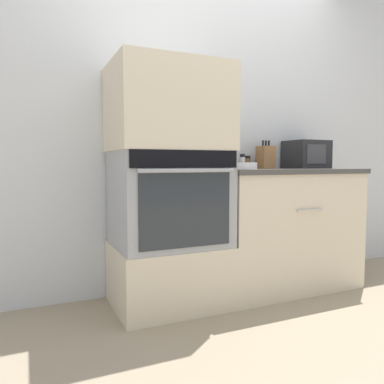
{
  "coord_description": "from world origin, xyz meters",
  "views": [
    {
      "loc": [
        -1.24,
        -2.03,
        0.96
      ],
      "look_at": [
        -0.24,
        0.21,
        0.77
      ],
      "focal_mm": 35.0,
      "sensor_mm": 36.0,
      "label": 1
    }
  ],
  "objects_px": {
    "condiment_jar_mid": "(248,162)",
    "bowl": "(244,166)",
    "wall_oven": "(169,198)",
    "microwave": "(306,154)",
    "knife_block": "(266,157)",
    "condiment_jar_near": "(242,162)"
  },
  "relations": [
    {
      "from": "knife_block",
      "to": "condiment_jar_near",
      "type": "relative_size",
      "value": 2.0
    },
    {
      "from": "wall_oven",
      "to": "condiment_jar_mid",
      "type": "height_order",
      "value": "wall_oven"
    },
    {
      "from": "bowl",
      "to": "condiment_jar_near",
      "type": "bearing_deg",
      "value": 60.71
    },
    {
      "from": "wall_oven",
      "to": "knife_block",
      "type": "height_order",
      "value": "knife_block"
    },
    {
      "from": "wall_oven",
      "to": "bowl",
      "type": "height_order",
      "value": "wall_oven"
    },
    {
      "from": "microwave",
      "to": "knife_block",
      "type": "distance_m",
      "value": 0.39
    },
    {
      "from": "wall_oven",
      "to": "condiment_jar_mid",
      "type": "bearing_deg",
      "value": 18.02
    },
    {
      "from": "wall_oven",
      "to": "condiment_jar_near",
      "type": "bearing_deg",
      "value": 9.41
    },
    {
      "from": "microwave",
      "to": "condiment_jar_near",
      "type": "height_order",
      "value": "microwave"
    },
    {
      "from": "wall_oven",
      "to": "condiment_jar_near",
      "type": "xyz_separation_m",
      "value": [
        0.64,
        0.11,
        0.25
      ]
    },
    {
      "from": "wall_oven",
      "to": "microwave",
      "type": "height_order",
      "value": "microwave"
    },
    {
      "from": "condiment_jar_mid",
      "to": "condiment_jar_near",
      "type": "bearing_deg",
      "value": -133.69
    },
    {
      "from": "knife_block",
      "to": "condiment_jar_mid",
      "type": "distance_m",
      "value": 0.15
    },
    {
      "from": "microwave",
      "to": "bowl",
      "type": "relative_size",
      "value": 1.71
    },
    {
      "from": "bowl",
      "to": "condiment_jar_near",
      "type": "distance_m",
      "value": 0.26
    },
    {
      "from": "condiment_jar_near",
      "to": "condiment_jar_mid",
      "type": "distance_m",
      "value": 0.2
    },
    {
      "from": "knife_block",
      "to": "condiment_jar_mid",
      "type": "relative_size",
      "value": 2.18
    },
    {
      "from": "knife_block",
      "to": "condiment_jar_near",
      "type": "distance_m",
      "value": 0.28
    },
    {
      "from": "condiment_jar_near",
      "to": "condiment_jar_mid",
      "type": "relative_size",
      "value": 1.09
    },
    {
      "from": "microwave",
      "to": "wall_oven",
      "type": "bearing_deg",
      "value": -173.32
    },
    {
      "from": "microwave",
      "to": "knife_block",
      "type": "relative_size",
      "value": 1.38
    },
    {
      "from": "condiment_jar_mid",
      "to": "bowl",
      "type": "bearing_deg",
      "value": -125.61
    }
  ]
}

